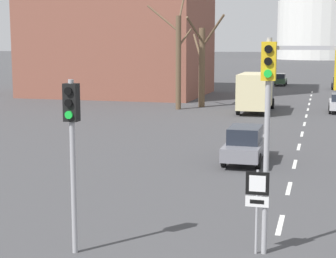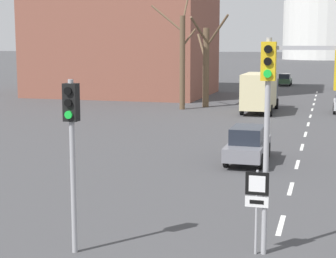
% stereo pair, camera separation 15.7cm
% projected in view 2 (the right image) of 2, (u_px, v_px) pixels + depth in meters
% --- Properties ---
extents(lane_stripe_1, '(0.16, 2.00, 0.01)m').
position_uv_depth(lane_stripe_1, '(281.00, 225.00, 16.94)').
color(lane_stripe_1, silver).
rests_on(lane_stripe_1, ground_plane).
extents(lane_stripe_2, '(0.16, 2.00, 0.01)m').
position_uv_depth(lane_stripe_2, '(291.00, 189.00, 21.21)').
color(lane_stripe_2, silver).
rests_on(lane_stripe_2, ground_plane).
extents(lane_stripe_3, '(0.16, 2.00, 0.01)m').
position_uv_depth(lane_stripe_3, '(297.00, 164.00, 25.49)').
color(lane_stripe_3, silver).
rests_on(lane_stripe_3, ground_plane).
extents(lane_stripe_4, '(0.16, 2.00, 0.01)m').
position_uv_depth(lane_stripe_4, '(302.00, 147.00, 29.77)').
color(lane_stripe_4, silver).
rests_on(lane_stripe_4, ground_plane).
extents(lane_stripe_5, '(0.16, 2.00, 0.01)m').
position_uv_depth(lane_stripe_5, '(306.00, 134.00, 34.05)').
color(lane_stripe_5, silver).
rests_on(lane_stripe_5, ground_plane).
extents(lane_stripe_6, '(0.16, 2.00, 0.01)m').
position_uv_depth(lane_stripe_6, '(308.00, 124.00, 38.33)').
color(lane_stripe_6, silver).
rests_on(lane_stripe_6, ground_plane).
extents(lane_stripe_7, '(0.16, 2.00, 0.01)m').
position_uv_depth(lane_stripe_7, '(310.00, 116.00, 42.60)').
color(lane_stripe_7, silver).
rests_on(lane_stripe_7, ground_plane).
extents(lane_stripe_8, '(0.16, 2.00, 0.01)m').
position_uv_depth(lane_stripe_8, '(312.00, 110.00, 46.88)').
color(lane_stripe_8, silver).
rests_on(lane_stripe_8, ground_plane).
extents(lane_stripe_9, '(0.16, 2.00, 0.01)m').
position_uv_depth(lane_stripe_9, '(314.00, 104.00, 51.16)').
color(lane_stripe_9, silver).
rests_on(lane_stripe_9, ground_plane).
extents(lane_stripe_10, '(0.16, 2.00, 0.01)m').
position_uv_depth(lane_stripe_10, '(315.00, 100.00, 55.44)').
color(lane_stripe_10, silver).
rests_on(lane_stripe_10, ground_plane).
extents(lane_stripe_11, '(0.16, 2.00, 0.01)m').
position_uv_depth(lane_stripe_11, '(316.00, 96.00, 59.72)').
color(lane_stripe_11, silver).
rests_on(lane_stripe_11, ground_plane).
extents(lane_stripe_12, '(0.16, 2.00, 0.01)m').
position_uv_depth(lane_stripe_12, '(317.00, 92.00, 63.99)').
color(lane_stripe_12, silver).
rests_on(lane_stripe_12, ground_plane).
extents(traffic_signal_centre_tall, '(2.11, 0.34, 5.57)m').
position_uv_depth(traffic_signal_centre_tall, '(292.00, 93.00, 13.83)').
color(traffic_signal_centre_tall, '#9E9EA3').
rests_on(traffic_signal_centre_tall, ground_plane).
extents(traffic_signal_near_left, '(0.36, 0.34, 4.54)m').
position_uv_depth(traffic_signal_near_left, '(72.00, 133.00, 14.26)').
color(traffic_signal_near_left, '#9E9EA3').
rests_on(traffic_signal_near_left, ground_plane).
extents(route_sign_post, '(0.60, 0.08, 2.24)m').
position_uv_depth(route_sign_post, '(257.00, 198.00, 14.37)').
color(route_sign_post, '#9E9EA3').
rests_on(route_sign_post, ground_plane).
extents(sedan_near_left, '(1.72, 4.48, 1.58)m').
position_uv_depth(sedan_near_left, '(285.00, 79.00, 74.18)').
color(sedan_near_left, '#2D4C33').
rests_on(sedan_near_left, ground_plane).
extents(sedan_near_right, '(1.73, 4.57, 1.68)m').
position_uv_depth(sedan_near_right, '(248.00, 144.00, 25.89)').
color(sedan_near_right, slate).
rests_on(sedan_near_right, ground_plane).
extents(delivery_truck, '(2.44, 7.20, 3.14)m').
position_uv_depth(delivery_truck, '(260.00, 91.00, 44.90)').
color(delivery_truck, '#333842').
rests_on(delivery_truck, ground_plane).
extents(bare_tree_left_near, '(3.70, 2.21, 9.23)m').
position_uv_depth(bare_tree_left_near, '(182.00, 58.00, 46.62)').
color(bare_tree_left_near, brown).
rests_on(bare_tree_left_near, ground_plane).
extents(bare_tree_left_far, '(3.51, 4.52, 7.88)m').
position_uv_depth(bare_tree_left_far, '(206.00, 63.00, 48.24)').
color(bare_tree_left_far, brown).
rests_on(bare_tree_left_far, ground_plane).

